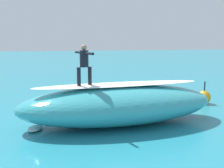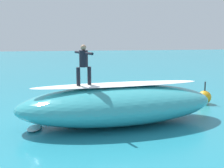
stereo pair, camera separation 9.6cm
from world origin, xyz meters
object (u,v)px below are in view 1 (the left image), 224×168
at_px(surfboard_riding, 85,86).
at_px(surfer_riding, 84,62).
at_px(surfer_paddling, 130,94).
at_px(buoy_marker, 204,97).
at_px(surfboard_paddling, 130,97).

xyz_separation_m(surfboard_riding, surfer_riding, (0.00, 0.00, 0.94)).
bearing_deg(surfer_riding, surfer_paddling, -143.85).
distance_m(surfer_paddling, buoy_marker, 4.04).
distance_m(surfer_riding, surfboard_paddling, 6.24).
distance_m(surfer_riding, buoy_marker, 7.35).
height_order(surfboard_paddling, surfer_paddling, surfer_paddling).
bearing_deg(surfer_paddling, surfboard_paddling, 0.00).
height_order(surfboard_riding, surfer_riding, surfer_riding).
xyz_separation_m(surfboard_riding, surfer_paddling, (-3.10, -4.66, -1.38)).
xyz_separation_m(surfer_paddling, buoy_marker, (-3.44, 2.12, 0.13)).
height_order(surfer_riding, surfer_paddling, surfer_riding).
xyz_separation_m(surfboard_riding, surfboard_paddling, (-3.13, -4.79, -1.56)).
height_order(surfboard_riding, buoy_marker, surfboard_riding).
distance_m(surfboard_riding, surfer_riding, 0.94).
bearing_deg(surfboard_riding, buoy_marker, -178.96).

